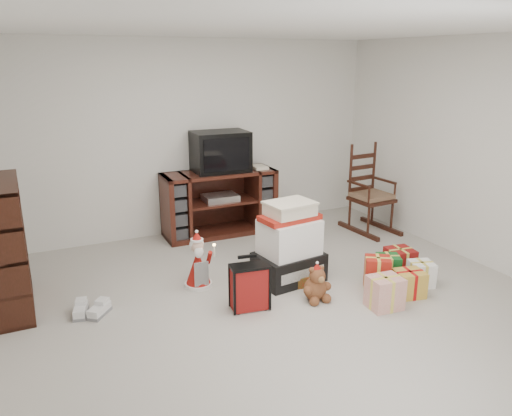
{
  "coord_description": "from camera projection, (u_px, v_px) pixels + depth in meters",
  "views": [
    {
      "loc": [
        -2.08,
        -3.69,
        2.24
      ],
      "look_at": [
        -0.03,
        0.6,
        0.82
      ],
      "focal_mm": 35.0,
      "sensor_mm": 36.0,
      "label": 1
    }
  ],
  "objects": [
    {
      "name": "gift_cluster",
      "position": [
        397.0,
        274.0,
        5.08
      ],
      "size": [
        0.82,
        1.15,
        0.28
      ],
      "color": "#A31E12",
      "rests_on": "floor"
    },
    {
      "name": "teddy_bear",
      "position": [
        316.0,
        285.0,
        4.79
      ],
      "size": [
        0.23,
        0.21,
        0.34
      ],
      "color": "brown",
      "rests_on": "floor"
    },
    {
      "name": "crt_television",
      "position": [
        220.0,
        152.0,
        6.4
      ],
      "size": [
        0.72,
        0.54,
        0.52
      ],
      "rotation": [
        0.0,
        0.0,
        -0.05
      ],
      "color": "black",
      "rests_on": "tv_stand"
    },
    {
      "name": "tv_stand",
      "position": [
        220.0,
        203.0,
        6.57
      ],
      "size": [
        1.48,
        0.55,
        0.84
      ],
      "rotation": [
        0.0,
        0.0,
        -0.02
      ],
      "color": "#461A14",
      "rests_on": "floor"
    },
    {
      "name": "red_suitcase",
      "position": [
        250.0,
        287.0,
        4.6
      ],
      "size": [
        0.36,
        0.22,
        0.51
      ],
      "rotation": [
        0.0,
        0.0,
        -0.14
      ],
      "color": "maroon",
      "rests_on": "floor"
    },
    {
      "name": "sneaker_pair",
      "position": [
        90.0,
        310.0,
        4.54
      ],
      "size": [
        0.38,
        0.28,
        0.09
      ],
      "rotation": [
        0.0,
        0.0,
        -0.43
      ],
      "color": "silver",
      "rests_on": "floor"
    },
    {
      "name": "mrs_claus_figurine",
      "position": [
        198.0,
        265.0,
        5.07
      ],
      "size": [
        0.29,
        0.27,
        0.59
      ],
      "color": "#9C1610",
      "rests_on": "floor"
    },
    {
      "name": "room",
      "position": [
        288.0,
        178.0,
        4.34
      ],
      "size": [
        5.01,
        5.01,
        2.51
      ],
      "color": "#ACA79D",
      "rests_on": "ground"
    },
    {
      "name": "santa_figurine",
      "position": [
        290.0,
        253.0,
        5.41
      ],
      "size": [
        0.27,
        0.26,
        0.56
      ],
      "color": "#9C1610",
      "rests_on": "floor"
    },
    {
      "name": "bookshelf",
      "position": [
        6.0,
        249.0,
        4.53
      ],
      "size": [
        0.33,
        0.99,
        1.22
      ],
      "color": "#36160E",
      "rests_on": "floor"
    },
    {
      "name": "stocking",
      "position": [
        295.0,
        258.0,
        5.04
      ],
      "size": [
        0.3,
        0.16,
        0.62
      ],
      "primitive_type": null,
      "rotation": [
        0.0,
        0.0,
        -0.12
      ],
      "color": "#0C741B",
      "rests_on": "floor"
    },
    {
      "name": "rocking_chair",
      "position": [
        369.0,
        200.0,
        6.72
      ],
      "size": [
        0.54,
        0.84,
        1.21
      ],
      "rotation": [
        0.0,
        0.0,
        0.07
      ],
      "color": "#36160E",
      "rests_on": "floor"
    },
    {
      "name": "gift_pile",
      "position": [
        289.0,
        247.0,
        5.17
      ],
      "size": [
        0.72,
        0.56,
        0.84
      ],
      "rotation": [
        0.0,
        0.0,
        0.12
      ],
      "color": "black",
      "rests_on": "floor"
    }
  ]
}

